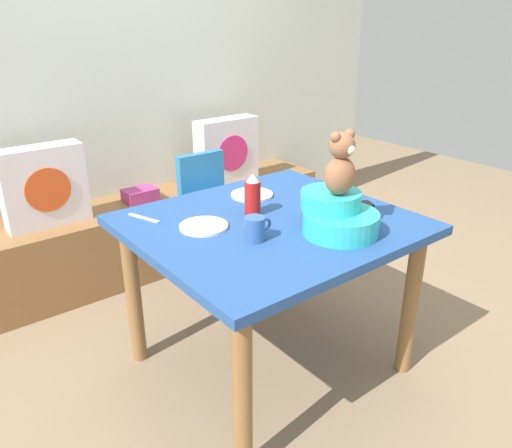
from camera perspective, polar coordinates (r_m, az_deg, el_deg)
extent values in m
plane|color=#8C7256|center=(2.49, 1.47, -15.48)|extent=(8.00, 8.00, 0.00)
cube|color=silver|center=(3.29, -16.40, 17.74)|extent=(4.40, 0.10, 2.60)
cube|color=olive|center=(3.30, -12.53, -1.16)|extent=(2.60, 0.44, 0.46)
cube|color=silver|center=(2.95, -22.99, 3.96)|extent=(0.44, 0.14, 0.44)
cylinder|color=#D84C1E|center=(2.88, -22.57, 3.61)|extent=(0.24, 0.01, 0.24)
cube|color=silver|center=(3.44, -3.35, 8.30)|extent=(0.44, 0.14, 0.44)
cylinder|color=#E02D72|center=(3.38, -2.62, 8.05)|extent=(0.24, 0.01, 0.24)
cube|color=#A4367B|center=(3.20, -13.04, 3.23)|extent=(0.20, 0.14, 0.08)
cube|color=#264C8C|center=(2.12, 1.67, -0.08)|extent=(1.11, 1.02, 0.04)
cylinder|color=olive|center=(1.80, -1.56, -19.04)|extent=(0.07, 0.07, 0.70)
cylinder|color=olive|center=(2.36, 17.17, -8.77)|extent=(0.07, 0.07, 0.70)
cylinder|color=olive|center=(2.40, -13.78, -7.86)|extent=(0.07, 0.07, 0.70)
cylinder|color=olive|center=(2.84, 3.43, -2.05)|extent=(0.07, 0.07, 0.70)
cylinder|color=#2672B2|center=(2.94, -4.75, 2.19)|extent=(0.34, 0.34, 0.10)
cube|color=#2672B2|center=(3.00, -6.32, 5.79)|extent=(0.30, 0.05, 0.24)
cube|color=white|center=(2.78, -2.75, 2.41)|extent=(0.30, 0.20, 0.02)
cylinder|color=silver|center=(2.88, -5.33, -4.42)|extent=(0.03, 0.03, 0.46)
cylinder|color=silver|center=(3.02, -0.89, -2.93)|extent=(0.03, 0.03, 0.46)
cylinder|color=silver|center=(3.10, -8.18, -2.51)|extent=(0.03, 0.03, 0.46)
cylinder|color=silver|center=(3.23, -3.90, -1.21)|extent=(0.03, 0.03, 0.46)
cylinder|color=#2CBEBF|center=(2.00, 9.60, 0.10)|extent=(0.30, 0.30, 0.09)
cylinder|color=#2CBEBF|center=(2.01, 8.49, 2.73)|extent=(0.24, 0.24, 0.07)
ellipsoid|color=#955C3D|center=(1.95, 9.53, 5.44)|extent=(0.13, 0.11, 0.15)
sphere|color=#955C3D|center=(1.92, 9.76, 8.79)|extent=(0.10, 0.10, 0.10)
sphere|color=beige|center=(1.89, 10.70, 8.30)|extent=(0.04, 0.04, 0.04)
sphere|color=#955C3D|center=(1.88, 9.05, 9.75)|extent=(0.04, 0.04, 0.04)
sphere|color=#955C3D|center=(1.93, 10.60, 10.02)|extent=(0.04, 0.04, 0.04)
cylinder|color=red|center=(2.15, -0.39, 2.95)|extent=(0.07, 0.07, 0.15)
cone|color=white|center=(2.12, -0.40, 5.30)|extent=(0.06, 0.06, 0.03)
cylinder|color=#335999|center=(1.91, -0.13, -0.55)|extent=(0.08, 0.08, 0.09)
torus|color=#335999|center=(1.94, 1.07, -0.04)|extent=(0.06, 0.01, 0.06)
cylinder|color=white|center=(2.40, -0.47, 3.36)|extent=(0.20, 0.20, 0.01)
cylinder|color=white|center=(2.05, -5.97, -0.26)|extent=(0.20, 0.20, 0.01)
cube|color=black|center=(2.32, 11.42, 2.18)|extent=(0.16, 0.12, 0.01)
cube|color=silver|center=(2.18, -12.65, 0.67)|extent=(0.07, 0.17, 0.01)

